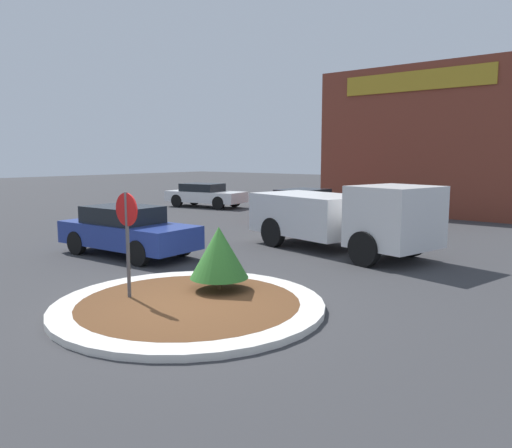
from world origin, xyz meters
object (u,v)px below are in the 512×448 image
(stop_sign, at_px, (127,228))
(parked_sedan_white, at_px, (205,195))
(parked_sedan_red, at_px, (305,205))
(parked_sedan_blue, at_px, (127,230))
(utility_truck, at_px, (341,216))

(stop_sign, relative_size, parked_sedan_white, 0.46)
(parked_sedan_red, height_order, parked_sedan_blue, parked_sedan_blue)
(parked_sedan_red, relative_size, parked_sedan_blue, 1.05)
(stop_sign, relative_size, parked_sedan_blue, 0.50)
(parked_sedan_white, bearing_deg, stop_sign, -59.47)
(parked_sedan_white, height_order, parked_sedan_red, parked_sedan_red)
(parked_sedan_red, xyz_separation_m, parked_sedan_blue, (0.33, -9.73, 0.01))
(utility_truck, distance_m, parked_sedan_red, 7.28)
(utility_truck, height_order, parked_sedan_blue, utility_truck)
(parked_sedan_white, relative_size, parked_sedan_red, 1.03)
(parked_sedan_white, xyz_separation_m, parked_sedan_blue, (7.99, -11.20, 0.03))
(stop_sign, bearing_deg, parked_sedan_blue, 143.72)
(parked_sedan_blue, bearing_deg, parked_sedan_red, 88.44)
(stop_sign, height_order, parked_sedan_white, stop_sign)
(utility_truck, bearing_deg, parked_sedan_blue, -123.83)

